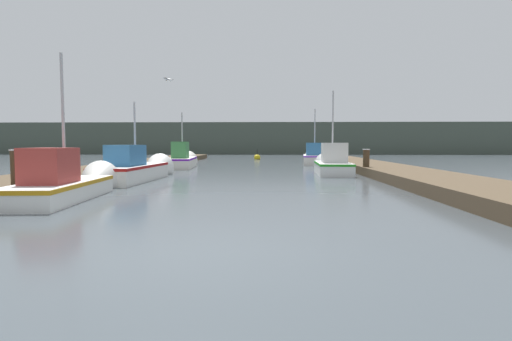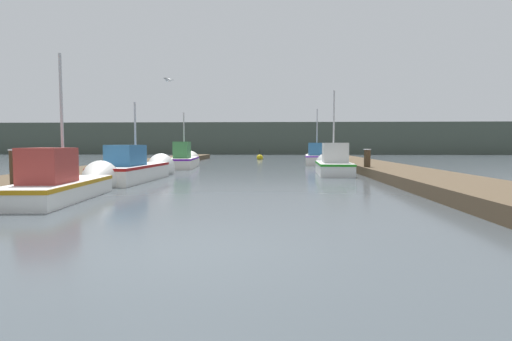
% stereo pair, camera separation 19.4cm
% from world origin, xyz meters
% --- Properties ---
extents(ground_plane, '(200.00, 200.00, 0.00)m').
position_xyz_m(ground_plane, '(0.00, 0.00, 0.00)').
color(ground_plane, '#3D4449').
extents(dock_left, '(2.87, 40.00, 0.41)m').
position_xyz_m(dock_left, '(-6.89, 16.00, 0.20)').
color(dock_left, '#4C3D2B').
rests_on(dock_left, ground_plane).
extents(dock_right, '(2.87, 40.00, 0.41)m').
position_xyz_m(dock_right, '(6.89, 16.00, 0.20)').
color(dock_right, '#4C3D2B').
rests_on(dock_right, ground_plane).
extents(distant_shore_ridge, '(120.00, 16.00, 4.54)m').
position_xyz_m(distant_shore_ridge, '(0.00, 58.62, 2.27)').
color(distant_shore_ridge, '#424C42').
rests_on(distant_shore_ridge, ground_plane).
extents(fishing_boat_0, '(1.78, 5.31, 4.37)m').
position_xyz_m(fishing_boat_0, '(-4.53, 5.54, 0.40)').
color(fishing_boat_0, silver).
rests_on(fishing_boat_0, ground_plane).
extents(fishing_boat_1, '(1.67, 6.16, 3.59)m').
position_xyz_m(fishing_boat_1, '(-4.43, 11.07, 0.47)').
color(fishing_boat_1, silver).
rests_on(fishing_boat_1, ground_plane).
extents(fishing_boat_2, '(1.74, 4.95, 4.55)m').
position_xyz_m(fishing_boat_2, '(4.22, 14.81, 0.46)').
color(fishing_boat_2, silver).
rests_on(fishing_boat_2, ground_plane).
extents(fishing_boat_3, '(1.96, 6.01, 3.85)m').
position_xyz_m(fishing_boat_3, '(-4.51, 20.04, 0.49)').
color(fishing_boat_3, silver).
rests_on(fishing_boat_3, ground_plane).
extents(fishing_boat_4, '(2.00, 5.28, 4.47)m').
position_xyz_m(fishing_boat_4, '(4.42, 24.35, 0.52)').
color(fishing_boat_4, silver).
rests_on(fishing_boat_4, ground_plane).
extents(mooring_piling_0, '(0.29, 0.29, 1.20)m').
position_xyz_m(mooring_piling_0, '(-5.38, 14.32, 0.61)').
color(mooring_piling_0, '#473523').
rests_on(mooring_piling_0, ground_plane).
extents(mooring_piling_1, '(0.27, 0.27, 1.12)m').
position_xyz_m(mooring_piling_1, '(5.50, 22.56, 0.56)').
color(mooring_piling_1, '#473523').
rests_on(mooring_piling_1, ground_plane).
extents(mooring_piling_2, '(0.27, 0.27, 1.37)m').
position_xyz_m(mooring_piling_2, '(-5.55, 4.71, 0.69)').
color(mooring_piling_2, '#473523').
rests_on(mooring_piling_2, ground_plane).
extents(mooring_piling_3, '(0.35, 0.35, 1.26)m').
position_xyz_m(mooring_piling_3, '(5.68, 13.68, 0.64)').
color(mooring_piling_3, '#473523').
rests_on(mooring_piling_3, ground_plane).
extents(channel_buoy, '(0.62, 0.62, 1.12)m').
position_xyz_m(channel_buoy, '(-0.12, 32.97, 0.17)').
color(channel_buoy, gold).
rests_on(channel_buoy, ground_plane).
extents(seagull_lead, '(0.31, 0.56, 0.12)m').
position_xyz_m(seagull_lead, '(-2.93, 10.39, 4.03)').
color(seagull_lead, white).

